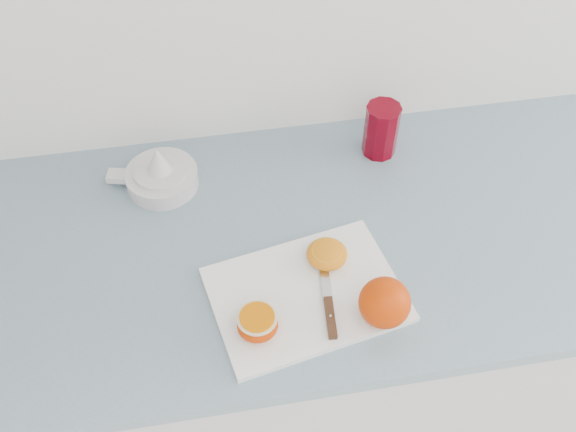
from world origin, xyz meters
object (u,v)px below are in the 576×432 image
(counter, at_px, (300,347))
(red_tumbler, at_px, (381,132))
(half_orange, at_px, (257,323))
(citrus_juicer, at_px, (161,175))
(cutting_board, at_px, (306,294))

(counter, xyz_separation_m, red_tumbler, (0.20, 0.19, 0.50))
(half_orange, bearing_deg, counter, 60.25)
(counter, xyz_separation_m, citrus_juicer, (-0.26, 0.17, 0.47))
(half_orange, bearing_deg, citrus_juicer, 110.99)
(half_orange, xyz_separation_m, red_tumbler, (0.31, 0.40, 0.02))
(cutting_board, distance_m, red_tumbler, 0.40)
(counter, bearing_deg, citrus_juicer, 146.47)
(counter, relative_size, half_orange, 37.93)
(counter, bearing_deg, cutting_board, -98.91)
(counter, distance_m, cutting_board, 0.47)
(half_orange, distance_m, red_tumbler, 0.51)
(half_orange, relative_size, citrus_juicer, 0.38)
(half_orange, bearing_deg, cutting_board, 32.72)
(cutting_board, xyz_separation_m, half_orange, (-0.09, -0.06, 0.03))
(half_orange, xyz_separation_m, citrus_juicer, (-0.14, 0.37, -0.01))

